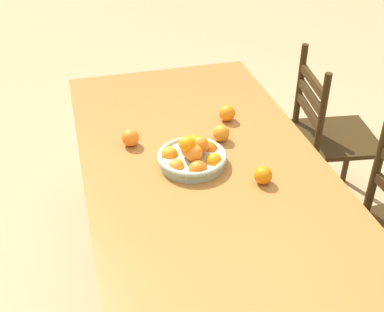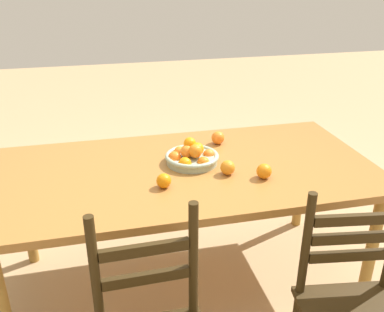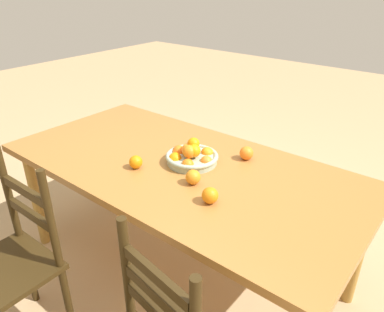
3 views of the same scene
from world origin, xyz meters
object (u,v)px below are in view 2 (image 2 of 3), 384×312
at_px(fruit_bowl, 192,156).
at_px(dining_table, 186,179).
at_px(orange_loose_3, 264,171).
at_px(orange_loose_2, 228,168).
at_px(orange_loose_1, 218,138).
at_px(orange_loose_0, 164,181).

bearing_deg(fruit_bowl, dining_table, 48.24).
xyz_separation_m(dining_table, orange_loose_3, (-0.35, 0.20, 0.10)).
bearing_deg(dining_table, orange_loose_2, 147.73).
bearing_deg(orange_loose_1, dining_table, 46.71).
height_order(dining_table, orange_loose_3, orange_loose_3).
height_order(orange_loose_0, orange_loose_3, orange_loose_3).
height_order(fruit_bowl, orange_loose_2, fruit_bowl).
xyz_separation_m(orange_loose_1, orange_loose_2, (0.06, 0.39, -0.00)).
xyz_separation_m(dining_table, orange_loose_0, (0.14, 0.18, 0.10)).
bearing_deg(dining_table, fruit_bowl, -131.76).
xyz_separation_m(dining_table, orange_loose_2, (-0.19, 0.12, 0.10)).
bearing_deg(fruit_bowl, orange_loose_1, -133.62).
bearing_deg(orange_loose_1, orange_loose_2, 80.72).
height_order(orange_loose_2, orange_loose_3, orange_loose_3).
bearing_deg(dining_table, orange_loose_1, -133.29).
bearing_deg(orange_loose_1, orange_loose_0, 48.61).
relative_size(fruit_bowl, orange_loose_1, 3.75).
distance_m(orange_loose_1, orange_loose_2, 0.39).
xyz_separation_m(fruit_bowl, orange_loose_1, (-0.21, -0.22, -0.00)).
distance_m(orange_loose_0, orange_loose_3, 0.50).
xyz_separation_m(dining_table, fruit_bowl, (-0.04, -0.05, 0.11)).
height_order(fruit_bowl, orange_loose_0, fruit_bowl).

